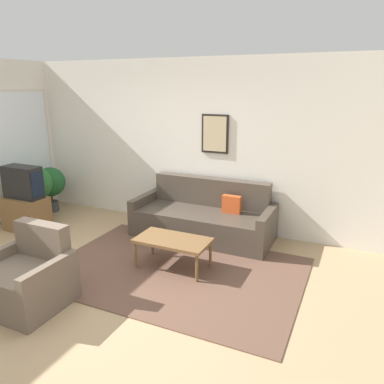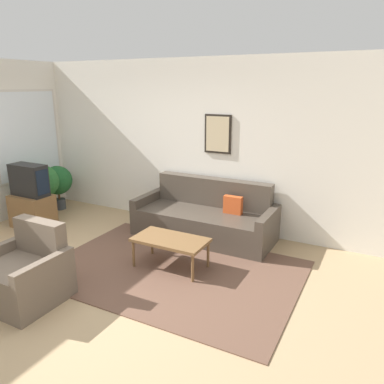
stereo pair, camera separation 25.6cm
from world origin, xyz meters
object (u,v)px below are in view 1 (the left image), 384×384
object	(u,v)px
tv	(23,182)
potted_plant_tall	(35,186)
armchair	(27,279)
couch	(204,218)
coffee_table	(173,242)

from	to	relation	value
tv	potted_plant_tall	bearing A→B (deg)	118.01
armchair	potted_plant_tall	xyz separation A→B (m)	(-1.98, 2.02, 0.31)
tv	armchair	bearing A→B (deg)	-42.14
couch	armchair	distance (m)	2.71
armchair	tv	bearing A→B (deg)	132.29
couch	tv	xyz separation A→B (m)	(-2.73, -0.95, 0.50)
armchair	potted_plant_tall	world-z (taller)	potted_plant_tall
tv	armchair	xyz separation A→B (m)	(1.74, -1.58, -0.51)
armchair	potted_plant_tall	size ratio (longest dim) A/B	0.90
tv	armchair	world-z (taller)	tv
coffee_table	armchair	bearing A→B (deg)	-127.00
armchair	coffee_table	bearing A→B (deg)	47.43
couch	potted_plant_tall	size ratio (longest dim) A/B	2.29
coffee_table	couch	bearing A→B (deg)	92.73
couch	tv	bearing A→B (deg)	-160.76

